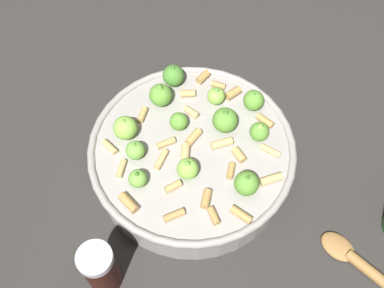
{
  "coord_description": "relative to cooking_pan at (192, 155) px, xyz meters",
  "views": [
    {
      "loc": [
        0.05,
        -0.35,
        0.65
      ],
      "look_at": [
        0.0,
        0.0,
        0.07
      ],
      "focal_mm": 43.46,
      "sensor_mm": 36.0,
      "label": 1
    }
  ],
  "objects": [
    {
      "name": "cooking_pan",
      "position": [
        0.0,
        0.0,
        0.0
      ],
      "size": [
        0.31,
        0.31,
        0.11
      ],
      "color": "#9E9993",
      "rests_on": "ground"
    },
    {
      "name": "ground_plane",
      "position": [
        0.0,
        -0.0,
        -0.04
      ],
      "size": [
        2.4,
        2.4,
        0.0
      ],
      "primitive_type": "plane",
      "color": "#2D2B28"
    },
    {
      "name": "pepper_shaker",
      "position": [
        -0.09,
        -0.19,
        0.01
      ],
      "size": [
        0.05,
        0.05,
        0.1
      ],
      "color": "#33140F",
      "rests_on": "ground"
    }
  ]
}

